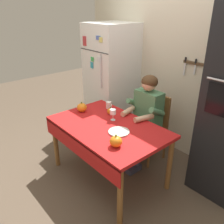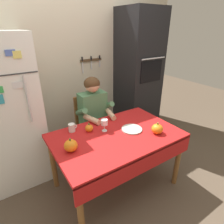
% 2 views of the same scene
% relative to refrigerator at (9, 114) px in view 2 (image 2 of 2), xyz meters
% --- Properties ---
extents(ground_plane, '(10.00, 10.00, 0.00)m').
position_rel_refrigerator_xyz_m(ground_plane, '(0.95, -0.96, -0.90)').
color(ground_plane, brown).
rests_on(ground_plane, ground).
extents(back_wall_assembly, '(3.70, 0.13, 2.60)m').
position_rel_refrigerator_xyz_m(back_wall_assembly, '(1.00, 0.39, 0.40)').
color(back_wall_assembly, beige).
rests_on(back_wall_assembly, ground).
extents(refrigerator, '(0.68, 0.71, 1.80)m').
position_rel_refrigerator_xyz_m(refrigerator, '(0.00, 0.00, 0.00)').
color(refrigerator, white).
rests_on(refrigerator, ground).
extents(wall_oven, '(0.60, 0.64, 2.10)m').
position_rel_refrigerator_xyz_m(wall_oven, '(2.00, 0.04, 0.15)').
color(wall_oven, black).
rests_on(wall_oven, ground).
extents(dining_table, '(1.40, 0.90, 0.74)m').
position_rel_refrigerator_xyz_m(dining_table, '(0.95, -0.88, -0.24)').
color(dining_table, brown).
rests_on(dining_table, ground).
extents(chair_behind_person, '(0.40, 0.40, 0.93)m').
position_rel_refrigerator_xyz_m(chair_behind_person, '(1.00, -0.09, -0.39)').
color(chair_behind_person, brown).
rests_on(chair_behind_person, ground).
extents(seated_person, '(0.47, 0.55, 1.25)m').
position_rel_refrigerator_xyz_m(seated_person, '(1.00, -0.28, -0.16)').
color(seated_person, '#38384C').
rests_on(seated_person, ground).
extents(coffee_mug, '(0.10, 0.08, 0.09)m').
position_rel_refrigerator_xyz_m(coffee_mug, '(0.56, -0.53, -0.11)').
color(coffee_mug, white).
rests_on(coffee_mug, dining_table).
extents(wine_glass, '(0.08, 0.08, 0.15)m').
position_rel_refrigerator_xyz_m(wine_glass, '(0.88, -0.72, -0.05)').
color(wine_glass, white).
rests_on(wine_glass, dining_table).
extents(pumpkin_large, '(0.13, 0.13, 0.13)m').
position_rel_refrigerator_xyz_m(pumpkin_large, '(1.34, -1.09, -0.10)').
color(pumpkin_large, orange).
rests_on(pumpkin_large, dining_table).
extents(pumpkin_medium, '(0.13, 0.13, 0.14)m').
position_rel_refrigerator_xyz_m(pumpkin_medium, '(0.41, -0.87, -0.10)').
color(pumpkin_medium, orange).
rests_on(pumpkin_medium, dining_table).
extents(pumpkin_small, '(0.09, 0.09, 0.10)m').
position_rel_refrigerator_xyz_m(pumpkin_small, '(0.73, -0.64, -0.12)').
color(pumpkin_small, orange).
rests_on(pumpkin_small, dining_table).
extents(serving_tray, '(0.24, 0.24, 0.02)m').
position_rel_refrigerator_xyz_m(serving_tray, '(1.16, -0.88, -0.15)').
color(serving_tray, '#B7B2A8').
rests_on(serving_tray, dining_table).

